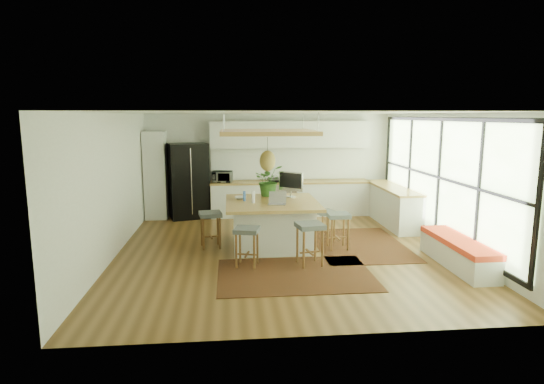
{
  "coord_description": "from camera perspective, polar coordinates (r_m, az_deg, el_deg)",
  "views": [
    {
      "loc": [
        -1.06,
        -8.5,
        2.65
      ],
      "look_at": [
        -0.2,
        0.5,
        1.1
      ],
      "focal_mm": 29.62,
      "sensor_mm": 36.0,
      "label": 1
    }
  ],
  "objects": [
    {
      "name": "stool_right_front",
      "position": [
        9.1,
        8.37,
        -4.98
      ],
      "size": [
        0.44,
        0.44,
        0.73
      ],
      "primitive_type": null,
      "rotation": [
        0.0,
        0.0,
        1.59
      ],
      "color": "#484F50",
      "rests_on": "floor"
    },
    {
      "name": "laptop",
      "position": [
        8.73,
        0.65,
        -0.83
      ],
      "size": [
        0.41,
        0.43,
        0.26
      ],
      "primitive_type": null,
      "rotation": [
        0.0,
        0.0,
        -0.2
      ],
      "color": "#A5A5AA",
      "rests_on": "island"
    },
    {
      "name": "stool_right_back",
      "position": [
        9.68,
        6.74,
        -4.06
      ],
      "size": [
        0.49,
        0.49,
        0.65
      ],
      "primitive_type": null,
      "rotation": [
        0.0,
        0.0,
        1.91
      ],
      "color": "#484F50",
      "rests_on": "floor"
    },
    {
      "name": "island_plant",
      "position": [
        9.65,
        -0.35,
        1.06
      ],
      "size": [
        0.64,
        0.71,
        0.53
      ],
      "primitive_type": "imported",
      "rotation": [
        0.0,
        0.0,
        0.04
      ],
      "color": "#1E4C19",
      "rests_on": "island"
    },
    {
      "name": "fridge",
      "position": [
        11.86,
        -10.56,
        1.19
      ],
      "size": [
        1.13,
        0.99,
        1.94
      ],
      "primitive_type": null,
      "rotation": [
        0.0,
        0.0,
        0.27
      ],
      "color": "black",
      "rests_on": "floor"
    },
    {
      "name": "stool_near_left",
      "position": [
        7.99,
        -3.2,
        -6.99
      ],
      "size": [
        0.5,
        0.5,
        0.71
      ],
      "primitive_type": null,
      "rotation": [
        0.0,
        0.0,
        -0.24
      ],
      "color": "#484F50",
      "rests_on": "floor"
    },
    {
      "name": "back_counter_top",
      "position": [
        11.92,
        2.36,
        1.28
      ],
      "size": [
        4.24,
        0.64,
        0.05
      ],
      "primitive_type": "cube",
      "color": "olive",
      "rests_on": "back_counter_base"
    },
    {
      "name": "island_bottle_0",
      "position": [
        9.12,
        -3.52,
        -0.55
      ],
      "size": [
        0.07,
        0.07,
        0.19
      ],
      "primitive_type": "cylinder",
      "color": "blue",
      "rests_on": "island"
    },
    {
      "name": "wall_front",
      "position": [
        5.28,
        6.33,
        -4.6
      ],
      "size": [
        6.5,
        0.0,
        6.5
      ],
      "primitive_type": "plane",
      "rotation": [
        -1.57,
        0.0,
        0.0
      ],
      "color": "silver",
      "rests_on": "ground"
    },
    {
      "name": "stool_left_side",
      "position": [
        9.18,
        -7.8,
        -4.84
      ],
      "size": [
        0.5,
        0.5,
        0.73
      ],
      "primitive_type": null,
      "rotation": [
        0.0,
        0.0,
        -1.41
      ],
      "color": "#484F50",
      "rests_on": "floor"
    },
    {
      "name": "backsplash",
      "position": [
        12.16,
        2.19,
        3.58
      ],
      "size": [
        4.2,
        0.02,
        0.8
      ],
      "primitive_type": "cube",
      "color": "white",
      "rests_on": "wall_back"
    },
    {
      "name": "wall_right",
      "position": [
        9.62,
        21.22,
        1.3
      ],
      "size": [
        0.0,
        7.0,
        7.0
      ],
      "primitive_type": "plane",
      "rotation": [
        1.57,
        0.0,
        -1.57
      ],
      "color": "silver",
      "rests_on": "ground"
    },
    {
      "name": "stool_near_right",
      "position": [
        8.07,
        4.81,
        -6.83
      ],
      "size": [
        0.53,
        0.53,
        0.77
      ],
      "primitive_type": null,
      "rotation": [
        0.0,
        0.0,
        0.17
      ],
      "color": "#484F50",
      "rests_on": "floor"
    },
    {
      "name": "island_bowl",
      "position": [
        9.32,
        -4.01,
        -0.76
      ],
      "size": [
        0.3,
        0.3,
        0.06
      ],
      "primitive_type": "imported",
      "rotation": [
        0.0,
        0.0,
        -0.33
      ],
      "color": "white",
      "rests_on": "island"
    },
    {
      "name": "floor",
      "position": [
        8.97,
        1.59,
        -7.46
      ],
      "size": [
        7.0,
        7.0,
        0.0
      ],
      "primitive_type": "plane",
      "color": "#533717",
      "rests_on": "ground"
    },
    {
      "name": "ceiling",
      "position": [
        8.57,
        1.68,
        10.06
      ],
      "size": [
        7.0,
        7.0,
        0.0
      ],
      "primitive_type": "plane",
      "rotation": [
        3.14,
        0.0,
        0.0
      ],
      "color": "white",
      "rests_on": "ground"
    },
    {
      "name": "wall_left",
      "position": [
        8.88,
        -19.68,
        0.73
      ],
      "size": [
        0.0,
        7.0,
        7.0
      ],
      "primitive_type": "plane",
      "rotation": [
        1.57,
        0.0,
        1.57
      ],
      "color": "silver",
      "rests_on": "ground"
    },
    {
      "name": "range",
      "position": [
        11.96,
        1.16,
        -0.64
      ],
      "size": [
        0.76,
        0.62,
        1.0
      ],
      "primitive_type": null,
      "color": "#A5A5AA",
      "rests_on": "floor"
    },
    {
      "name": "window_wall",
      "position": [
        9.6,
        21.08,
        1.59
      ],
      "size": [
        0.1,
        6.2,
        2.6
      ],
      "primitive_type": null,
      "color": "black",
      "rests_on": "wall_right"
    },
    {
      "name": "monitor",
      "position": [
        9.51,
        2.4,
        0.89
      ],
      "size": [
        0.59,
        0.54,
        0.55
      ],
      "primitive_type": null,
      "rotation": [
        0.0,
        0.0,
        -0.68
      ],
      "color": "#A5A5AA",
      "rests_on": "island"
    },
    {
      "name": "back_counter_base",
      "position": [
        12.0,
        2.35,
        -0.9
      ],
      "size": [
        4.2,
        0.6,
        0.88
      ],
      "primitive_type": "cube",
      "color": "silver",
      "rests_on": "floor"
    },
    {
      "name": "rug_right",
      "position": [
        9.54,
        10.99,
        -6.55
      ],
      "size": [
        1.8,
        2.6,
        0.01
      ],
      "primitive_type": "cube",
      "color": "black",
      "rests_on": "floor"
    },
    {
      "name": "window_bench",
      "position": [
        8.67,
        22.53,
        -7.11
      ],
      "size": [
        0.52,
        2.0,
        0.5
      ],
      "primitive_type": null,
      "color": "silver",
      "rests_on": "floor"
    },
    {
      "name": "island",
      "position": [
        9.18,
        -0.02,
        -4.05
      ],
      "size": [
        1.85,
        1.85,
        0.93
      ],
      "primitive_type": null,
      "color": "olive",
      "rests_on": "floor"
    },
    {
      "name": "island_bottle_1",
      "position": [
        8.89,
        -2.49,
        -0.82
      ],
      "size": [
        0.07,
        0.07,
        0.19
      ],
      "primitive_type": "cylinder",
      "color": "silver",
      "rests_on": "island"
    },
    {
      "name": "rug_near",
      "position": [
        7.68,
        2.97,
        -10.42
      ],
      "size": [
        2.6,
        1.8,
        0.01
      ],
      "primitive_type": "cube",
      "color": "black",
      "rests_on": "floor"
    },
    {
      "name": "ceiling_panel",
      "position": [
        8.96,
        -0.58,
        5.88
      ],
      "size": [
        1.86,
        1.86,
        0.8
      ],
      "primitive_type": null,
      "color": "olive",
      "rests_on": "ceiling"
    },
    {
      "name": "upper_cabinets",
      "position": [
        11.94,
        2.31,
        7.32
      ],
      "size": [
        4.2,
        0.34,
        0.7
      ],
      "primitive_type": "cube",
      "color": "silver",
      "rests_on": "wall_back"
    },
    {
      "name": "right_counter_top",
      "position": [
        11.37,
        15.16,
        0.53
      ],
      "size": [
        0.64,
        2.54,
        0.05
      ],
      "primitive_type": "cube",
      "color": "olive",
      "rests_on": "right_counter_base"
    },
    {
      "name": "wall_back",
      "position": [
        12.12,
        -0.41,
        3.57
      ],
      "size": [
        6.5,
        0.0,
        6.5
      ],
      "primitive_type": "plane",
      "rotation": [
        1.57,
        0.0,
        0.0
      ],
      "color": "silver",
      "rests_on": "ground"
    },
    {
      "name": "microwave",
      "position": [
        11.79,
        -6.34,
        2.11
      ],
      "size": [
        0.54,
        0.33,
        0.35
      ],
      "primitive_type": "imported",
      "rotation": [
        0.0,
        0.0,
        -0.09
      ],
      "color": "#A5A5AA",
      "rests_on": "back_counter_top"
    },
    {
      "name": "pantry",
      "position": [
        11.93,
        -14.53,
        2.07
      ],
      "size": [
        0.55,
        0.6,
        2.25
      ],
      "primitive_type": "cube",
      "color": "silver",
      "rests_on": "floor"
    },
    {
      "name": "right_counter_base",
      "position": [
        11.45,
        15.05,
        -1.74
      ],
      "size": [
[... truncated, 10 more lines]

